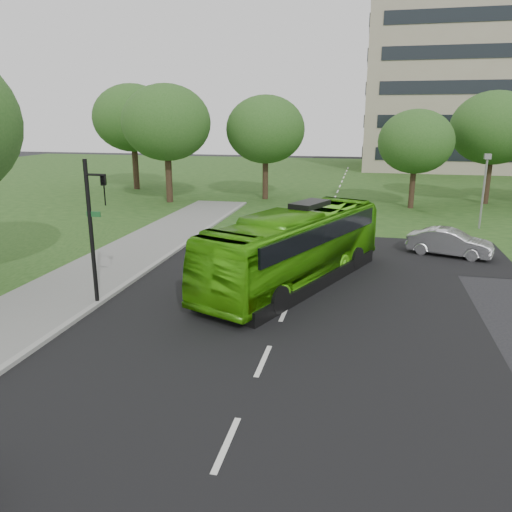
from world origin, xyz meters
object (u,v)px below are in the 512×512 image
(tree_park_b, at_px, (266,130))
(tree_park_d, at_px, (494,128))
(bus, at_px, (296,247))
(camera_pole, at_px, (485,181))
(tree_park_a, at_px, (166,123))
(traffic_light, at_px, (94,222))
(tree_park_c, at_px, (416,142))
(tree_park_f, at_px, (133,118))
(sedan, at_px, (450,242))

(tree_park_b, distance_m, tree_park_d, 18.50)
(bus, bearing_deg, tree_park_b, 127.22)
(bus, xyz_separation_m, camera_pole, (10.12, 13.49, 1.49))
(tree_park_a, distance_m, traffic_light, 24.43)
(tree_park_c, distance_m, camera_pole, 8.13)
(tree_park_c, bearing_deg, tree_park_d, 29.81)
(tree_park_b, height_order, bus, tree_park_b)
(tree_park_d, bearing_deg, bus, -117.69)
(tree_park_c, distance_m, tree_park_f, 26.81)
(tree_park_f, distance_m, camera_pole, 32.66)
(bus, relative_size, traffic_light, 2.07)
(tree_park_f, distance_m, traffic_light, 33.10)
(tree_park_a, height_order, sedan, tree_park_a)
(tree_park_b, distance_m, bus, 23.65)
(tree_park_d, xyz_separation_m, camera_pole, (-2.45, -10.46, -3.06))
(tree_park_d, height_order, sedan, tree_park_d)
(tree_park_a, xyz_separation_m, tree_park_c, (19.81, 1.33, -1.38))
(tree_park_a, bearing_deg, bus, -54.74)
(tree_park_b, bearing_deg, traffic_light, -92.21)
(tree_park_c, relative_size, traffic_light, 1.38)
(traffic_light, bearing_deg, tree_park_b, 81.11)
(tree_park_f, bearing_deg, tree_park_b, -14.14)
(tree_park_c, xyz_separation_m, tree_park_f, (-26.15, 5.62, 1.74))
(tree_park_f, bearing_deg, camera_pole, -22.68)
(tree_park_a, xyz_separation_m, tree_park_f, (-6.34, 6.95, 0.36))
(tree_park_b, distance_m, sedan, 21.58)
(traffic_light, bearing_deg, tree_park_c, 55.05)
(tree_park_f, distance_m, bus, 33.12)
(tree_park_a, relative_size, bus, 0.84)
(sedan, bearing_deg, traffic_light, 144.25)
(tree_park_c, xyz_separation_m, camera_pole, (3.78, -6.89, -2.08))
(tree_park_b, height_order, camera_pole, tree_park_b)
(bus, bearing_deg, tree_park_a, 147.84)
(tree_park_f, distance_m, sedan, 34.09)
(sedan, height_order, camera_pole, camera_pole)
(tree_park_a, relative_size, sedan, 2.29)
(tree_park_b, xyz_separation_m, traffic_light, (-1.03, -26.75, -2.71))
(tree_park_c, xyz_separation_m, sedan, (0.87, -14.23, -4.47))
(tree_park_a, bearing_deg, tree_park_b, 24.39)
(tree_park_b, bearing_deg, bus, -75.36)
(tree_park_f, bearing_deg, tree_park_c, -12.13)
(bus, bearing_deg, traffic_light, -125.79)
(tree_park_d, relative_size, camera_pole, 1.90)
(tree_park_c, xyz_separation_m, traffic_light, (-13.25, -24.64, -1.91))
(traffic_light, relative_size, camera_pole, 1.16)
(tree_park_f, bearing_deg, traffic_light, -66.91)
(tree_park_a, height_order, tree_park_c, tree_park_a)
(bus, xyz_separation_m, sedan, (7.21, 6.16, -0.90))
(tree_park_c, height_order, tree_park_f, tree_park_f)
(tree_park_d, distance_m, tree_park_f, 32.45)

